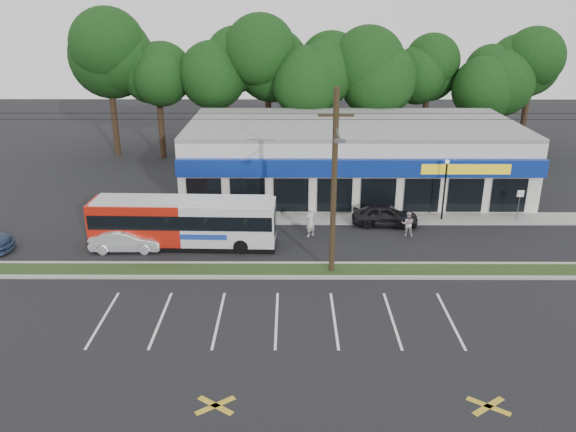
# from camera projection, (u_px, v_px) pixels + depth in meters

# --- Properties ---
(ground) EXTENTS (120.00, 120.00, 0.00)m
(ground) POSITION_uv_depth(u_px,v_px,m) (276.00, 280.00, 29.88)
(ground) COLOR black
(ground) RESTS_ON ground
(grass_strip) EXTENTS (40.00, 1.60, 0.12)m
(grass_strip) POSITION_uv_depth(u_px,v_px,m) (277.00, 270.00, 30.79)
(grass_strip) COLOR #213114
(grass_strip) RESTS_ON ground
(curb_south) EXTENTS (40.00, 0.25, 0.14)m
(curb_south) POSITION_uv_depth(u_px,v_px,m) (276.00, 277.00, 30.00)
(curb_south) COLOR #9E9E93
(curb_south) RESTS_ON ground
(curb_north) EXTENTS (40.00, 0.25, 0.14)m
(curb_north) POSITION_uv_depth(u_px,v_px,m) (277.00, 263.00, 31.59)
(curb_north) COLOR #9E9E93
(curb_north) RESTS_ON ground
(sidewalk) EXTENTS (32.00, 2.20, 0.10)m
(sidewalk) POSITION_uv_depth(u_px,v_px,m) (353.00, 218.00, 38.26)
(sidewalk) COLOR #9E9E93
(sidewalk) RESTS_ON ground
(strip_mall) EXTENTS (25.00, 12.55, 5.30)m
(strip_mall) POSITION_uv_depth(u_px,v_px,m) (351.00, 156.00, 43.79)
(strip_mall) COLOR silver
(strip_mall) RESTS_ON ground
(utility_pole) EXTENTS (50.00, 2.77, 10.00)m
(utility_pole) POSITION_uv_depth(u_px,v_px,m) (331.00, 177.00, 28.81)
(utility_pole) COLOR black
(utility_pole) RESTS_ON ground
(lamp_post) EXTENTS (0.30, 0.30, 4.25)m
(lamp_post) POSITION_uv_depth(u_px,v_px,m) (445.00, 183.00, 37.12)
(lamp_post) COLOR black
(lamp_post) RESTS_ON ground
(sign_post) EXTENTS (0.45, 0.10, 2.23)m
(sign_post) POSITION_uv_depth(u_px,v_px,m) (520.00, 200.00, 37.28)
(sign_post) COLOR #59595E
(sign_post) RESTS_ON ground
(tree_line) EXTENTS (46.76, 6.76, 11.83)m
(tree_line) POSITION_uv_depth(u_px,v_px,m) (326.00, 66.00, 51.17)
(tree_line) COLOR black
(tree_line) RESTS_ON ground
(metrobus) EXTENTS (11.10, 2.65, 2.97)m
(metrobus) POSITION_uv_depth(u_px,v_px,m) (184.00, 221.00, 33.55)
(metrobus) COLOR #B5190D
(metrobus) RESTS_ON ground
(car_dark) EXTENTS (4.42, 2.08, 1.46)m
(car_dark) POSITION_uv_depth(u_px,v_px,m) (385.00, 215.00, 36.95)
(car_dark) COLOR black
(car_dark) RESTS_ON ground
(car_silver) EXTENTS (4.16, 1.54, 1.36)m
(car_silver) POSITION_uv_depth(u_px,v_px,m) (126.00, 240.00, 33.21)
(car_silver) COLOR #B8BCC0
(car_silver) RESTS_ON ground
(pedestrian_a) EXTENTS (0.84, 0.83, 1.96)m
(pedestrian_a) POSITION_uv_depth(u_px,v_px,m) (310.00, 222.00, 35.13)
(pedestrian_a) COLOR silver
(pedestrian_a) RESTS_ON ground
(pedestrian_b) EXTENTS (0.88, 0.74, 1.62)m
(pedestrian_b) POSITION_uv_depth(u_px,v_px,m) (408.00, 224.00, 35.27)
(pedestrian_b) COLOR #B6A7A4
(pedestrian_b) RESTS_ON ground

